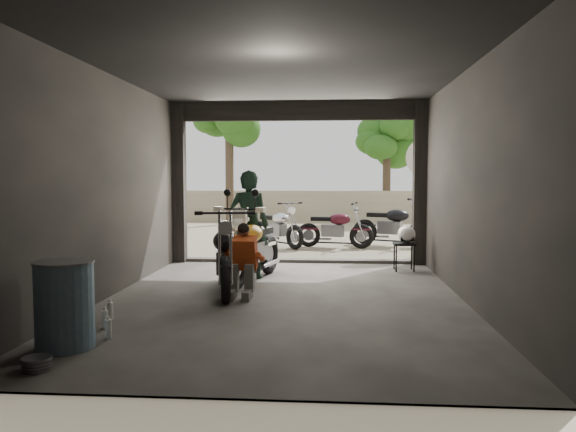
# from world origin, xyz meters

# --- Properties ---
(ground) EXTENTS (80.00, 80.00, 0.00)m
(ground) POSITION_xyz_m (0.00, 0.00, 0.00)
(ground) COLOR #7A6D56
(ground) RESTS_ON ground
(garage) EXTENTS (7.00, 7.13, 3.20)m
(garage) POSITION_xyz_m (0.00, 0.55, 1.28)
(garage) COLOR #2D2B28
(garage) RESTS_ON ground
(boundary_wall) EXTENTS (18.00, 0.30, 1.20)m
(boundary_wall) POSITION_xyz_m (0.00, 14.00, 0.60)
(boundary_wall) COLOR gray
(boundary_wall) RESTS_ON ground
(tree_left) EXTENTS (2.20, 2.20, 5.60)m
(tree_left) POSITION_xyz_m (-3.00, 12.50, 3.99)
(tree_left) COLOR #382B1E
(tree_left) RESTS_ON ground
(tree_right) EXTENTS (2.20, 2.20, 5.00)m
(tree_right) POSITION_xyz_m (2.80, 14.00, 3.56)
(tree_right) COLOR #382B1E
(tree_right) RESTS_ON ground
(main_bike) EXTENTS (1.23, 2.05, 1.28)m
(main_bike) POSITION_xyz_m (-0.61, 1.46, 0.64)
(main_bike) COLOR white
(main_bike) RESTS_ON ground
(left_bike) EXTENTS (1.11, 1.98, 1.26)m
(left_bike) POSITION_xyz_m (-0.91, 0.49, 0.63)
(left_bike) COLOR black
(left_bike) RESTS_ON ground
(outside_bike_a) EXTENTS (1.65, 1.68, 1.13)m
(outside_bike_a) POSITION_xyz_m (-0.65, 6.06, 0.56)
(outside_bike_a) COLOR black
(outside_bike_a) RESTS_ON ground
(outside_bike_b) EXTENTS (1.75, 0.98, 1.12)m
(outside_bike_b) POSITION_xyz_m (0.76, 5.99, 0.56)
(outside_bike_b) COLOR #4A111F
(outside_bike_b) RESTS_ON ground
(outside_bike_c) EXTENTS (1.96, 1.44, 1.23)m
(outside_bike_c) POSITION_xyz_m (2.19, 6.41, 0.61)
(outside_bike_c) COLOR black
(outside_bike_c) RESTS_ON ground
(rider) EXTENTS (0.73, 0.54, 1.85)m
(rider) POSITION_xyz_m (-0.72, 1.69, 0.92)
(rider) COLOR black
(rider) RESTS_ON ground
(mechanic) EXTENTS (0.55, 0.73, 1.03)m
(mechanic) POSITION_xyz_m (-0.61, 0.16, 0.51)
(mechanic) COLOR #C24819
(mechanic) RESTS_ON ground
(stool) EXTENTS (0.38, 0.38, 0.53)m
(stool) POSITION_xyz_m (2.00, 2.62, 0.46)
(stool) COLOR black
(stool) RESTS_ON ground
(helmet) EXTENTS (0.41, 0.42, 0.31)m
(helmet) POSITION_xyz_m (2.04, 2.66, 0.69)
(helmet) COLOR white
(helmet) RESTS_ON stool
(oil_drum) EXTENTS (0.76, 0.76, 0.89)m
(oil_drum) POSITION_xyz_m (-2.00, -2.35, 0.44)
(oil_drum) COLOR #456275
(oil_drum) RESTS_ON ground
(sign_post) EXTENTS (0.86, 0.08, 2.59)m
(sign_post) POSITION_xyz_m (2.72, 4.78, 1.76)
(sign_post) COLOR black
(sign_post) RESTS_ON ground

